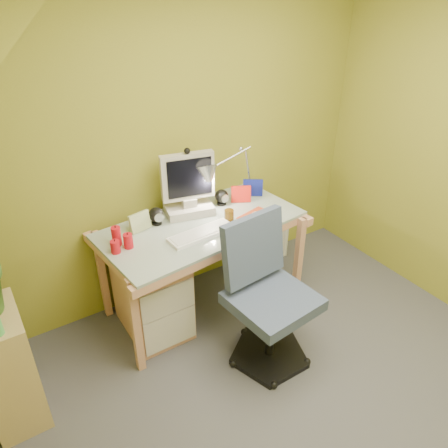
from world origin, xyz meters
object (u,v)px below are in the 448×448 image
desk (203,266)px  monitor (188,179)px  desk_lamp (240,160)px  side_ledge (7,368)px  radiator (265,239)px  task_chair (273,298)px

desk → monitor: (-0.00, 0.18, 0.65)m
desk_lamp → side_ledge: bearing=-165.0°
desk_lamp → radiator: desk_lamp is taller
desk → task_chair: bearing=-86.9°
desk → task_chair: 0.72m
desk → monitor: 0.67m
desk_lamp → desk: bearing=-155.8°
desk_lamp → task_chair: bearing=-108.8°
desk → side_ledge: bearing=-176.5°
task_chair → monitor: bearing=91.8°
desk_lamp → radiator: (0.35, 0.09, -0.87)m
desk → monitor: bearing=84.0°
side_ledge → desk: bearing=9.5°
side_ledge → desk_lamp: bearing=12.6°
desk → side_ledge: (-1.41, -0.23, -0.01)m
monitor → side_ledge: bearing=-151.3°
desk → side_ledge: 1.43m
radiator → desk_lamp: bearing=-164.2°
desk_lamp → radiator: size_ratio=1.55×
desk_lamp → task_chair: size_ratio=0.61×
task_chair → radiator: bearing=49.0°
radiator → task_chair: bearing=-124.1°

